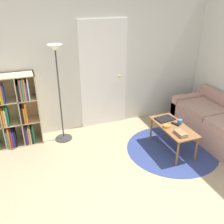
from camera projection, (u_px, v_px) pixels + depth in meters
The scene contains 11 objects.
wall_back at pixel (97, 62), 4.64m from camera, with size 7.53×0.11×2.60m.
rug at pixel (172, 149), 4.34m from camera, with size 1.56×1.56×0.01m.
bookshelf at pixel (9, 113), 4.23m from camera, with size 0.94×0.34×1.27m.
floor_lamp at pixel (57, 71), 4.09m from camera, with size 0.31×0.31×1.73m.
couch at pixel (221, 126), 4.51m from camera, with size 0.81×1.87×0.74m.
coffee_table at pixel (173, 129), 4.18m from camera, with size 0.43×0.92×0.45m.
laptop at pixel (165, 119), 4.36m from camera, with size 0.34×0.26×0.02m.
bowl at pixel (167, 126), 4.11m from camera, with size 0.11×0.11×0.04m.
book_stack_on_table at pixel (181, 133), 3.88m from camera, with size 0.13×0.22×0.05m.
cup at pixel (180, 122), 4.20m from camera, with size 0.08×0.08×0.08m.
remote at pixel (175, 124), 4.19m from camera, with size 0.09×0.16×0.02m.
Camera 1 is at (-1.34, -1.65, 2.46)m, focal length 40.00 mm.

